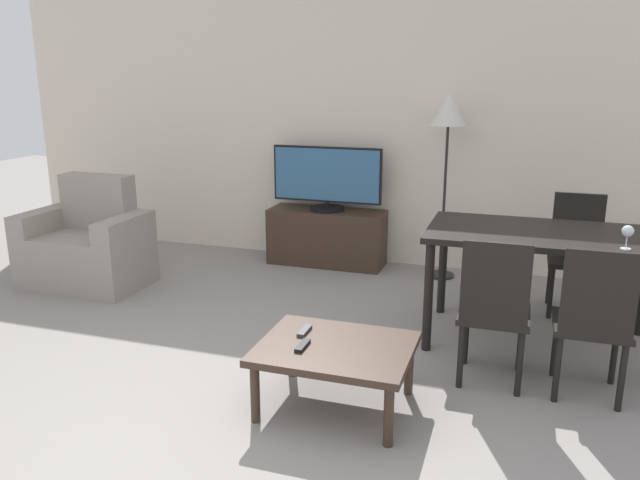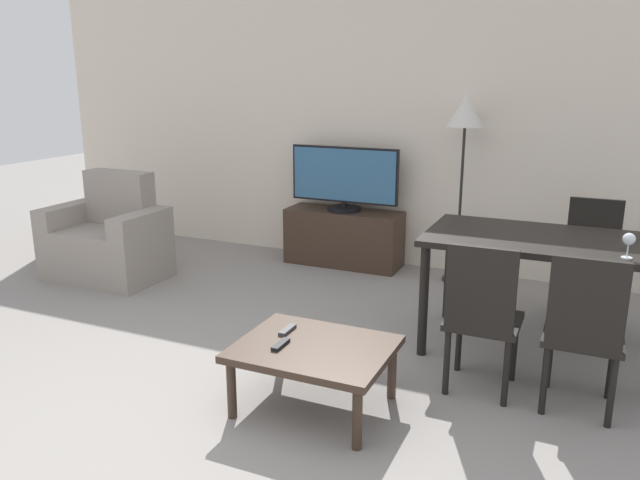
{
  "view_description": "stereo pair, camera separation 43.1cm",
  "coord_description": "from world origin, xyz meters",
  "px_view_note": "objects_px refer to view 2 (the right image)",
  "views": [
    {
      "loc": [
        1.42,
        -2.22,
        1.76
      ],
      "look_at": [
        0.12,
        1.73,
        0.65
      ],
      "focal_mm": 35.0,
      "sensor_mm": 36.0,
      "label": 1
    },
    {
      "loc": [
        1.83,
        -2.07,
        1.76
      ],
      "look_at": [
        0.12,
        1.73,
        0.65
      ],
      "focal_mm": 35.0,
      "sensor_mm": 36.0,
      "label": 2
    }
  ],
  "objects_px": {
    "tv": "(344,179)",
    "armchair": "(108,241)",
    "dining_chair_near": "(482,313)",
    "floor_lamp": "(465,121)",
    "coffee_table": "(314,353)",
    "dining_chair_near_right": "(584,328)",
    "wine_glass_left": "(629,241)",
    "remote_primary": "(287,330)",
    "tv_stand": "(344,237)",
    "dining_table": "(547,251)",
    "remote_secondary": "(281,344)",
    "dining_chair_far": "(591,256)"
  },
  "relations": [
    {
      "from": "tv_stand",
      "to": "floor_lamp",
      "type": "bearing_deg",
      "value": -2.67
    },
    {
      "from": "floor_lamp",
      "to": "remote_secondary",
      "type": "xyz_separation_m",
      "value": [
        -0.4,
        -2.55,
        -1.01
      ]
    },
    {
      "from": "dining_chair_near",
      "to": "dining_chair_near_right",
      "type": "relative_size",
      "value": 1.0
    },
    {
      "from": "coffee_table",
      "to": "floor_lamp",
      "type": "xyz_separation_m",
      "value": [
        0.24,
        2.47,
        1.07
      ]
    },
    {
      "from": "dining_chair_near_right",
      "to": "wine_glass_left",
      "type": "bearing_deg",
      "value": 67.26
    },
    {
      "from": "tv_stand",
      "to": "floor_lamp",
      "type": "height_order",
      "value": "floor_lamp"
    },
    {
      "from": "armchair",
      "to": "tv",
      "type": "bearing_deg",
      "value": 34.37
    },
    {
      "from": "tv",
      "to": "dining_chair_near_right",
      "type": "distance_m",
      "value": 2.96
    },
    {
      "from": "remote_primary",
      "to": "dining_chair_near_right",
      "type": "bearing_deg",
      "value": 15.25
    },
    {
      "from": "coffee_table",
      "to": "floor_lamp",
      "type": "distance_m",
      "value": 2.7
    },
    {
      "from": "coffee_table",
      "to": "dining_table",
      "type": "relative_size",
      "value": 0.55
    },
    {
      "from": "tv_stand",
      "to": "dining_chair_near_right",
      "type": "xyz_separation_m",
      "value": [
        2.15,
        -2.0,
        0.23
      ]
    },
    {
      "from": "remote_secondary",
      "to": "wine_glass_left",
      "type": "height_order",
      "value": "wine_glass_left"
    },
    {
      "from": "floor_lamp",
      "to": "wine_glass_left",
      "type": "distance_m",
      "value": 2.04
    },
    {
      "from": "coffee_table",
      "to": "remote_primary",
      "type": "xyz_separation_m",
      "value": [
        -0.21,
        0.11,
        0.05
      ]
    },
    {
      "from": "floor_lamp",
      "to": "tv_stand",
      "type": "bearing_deg",
      "value": 177.33
    },
    {
      "from": "tv_stand",
      "to": "dining_chair_near_right",
      "type": "distance_m",
      "value": 2.95
    },
    {
      "from": "tv",
      "to": "remote_secondary",
      "type": "bearing_deg",
      "value": -75.13
    },
    {
      "from": "wine_glass_left",
      "to": "dining_chair_near_right",
      "type": "bearing_deg",
      "value": -112.74
    },
    {
      "from": "coffee_table",
      "to": "dining_chair_near",
      "type": "height_order",
      "value": "dining_chair_near"
    },
    {
      "from": "dining_chair_near",
      "to": "wine_glass_left",
      "type": "distance_m",
      "value": 0.9
    },
    {
      "from": "remote_primary",
      "to": "wine_glass_left",
      "type": "distance_m",
      "value": 1.95
    },
    {
      "from": "tv",
      "to": "dining_chair_near",
      "type": "bearing_deg",
      "value": -50.82
    },
    {
      "from": "tv_stand",
      "to": "wine_glass_left",
      "type": "height_order",
      "value": "wine_glass_left"
    },
    {
      "from": "dining_chair_near_right",
      "to": "remote_secondary",
      "type": "height_order",
      "value": "dining_chair_near_right"
    },
    {
      "from": "dining_chair_near",
      "to": "floor_lamp",
      "type": "xyz_separation_m",
      "value": [
        -0.54,
        1.95,
        0.9
      ]
    },
    {
      "from": "coffee_table",
      "to": "remote_secondary",
      "type": "relative_size",
      "value": 5.43
    },
    {
      "from": "dining_chair_near_right",
      "to": "dining_chair_near",
      "type": "bearing_deg",
      "value": 180.0
    },
    {
      "from": "dining_table",
      "to": "remote_primary",
      "type": "bearing_deg",
      "value": -137.82
    },
    {
      "from": "tv_stand",
      "to": "dining_chair_far",
      "type": "relative_size",
      "value": 1.22
    },
    {
      "from": "tv_stand",
      "to": "coffee_table",
      "type": "bearing_deg",
      "value": -71.4
    },
    {
      "from": "tv",
      "to": "remote_primary",
      "type": "distance_m",
      "value": 2.54
    },
    {
      "from": "floor_lamp",
      "to": "wine_glass_left",
      "type": "bearing_deg",
      "value": -51.07
    },
    {
      "from": "armchair",
      "to": "remote_primary",
      "type": "xyz_separation_m",
      "value": [
        2.4,
        -1.21,
        0.04
      ]
    },
    {
      "from": "tv",
      "to": "armchair",
      "type": "bearing_deg",
      "value": -145.63
    },
    {
      "from": "armchair",
      "to": "dining_chair_near_right",
      "type": "bearing_deg",
      "value": -11.49
    },
    {
      "from": "dining_chair_near",
      "to": "remote_secondary",
      "type": "xyz_separation_m",
      "value": [
        -0.94,
        -0.6,
        -0.11
      ]
    },
    {
      "from": "dining_table",
      "to": "remote_primary",
      "type": "relative_size",
      "value": 9.93
    },
    {
      "from": "dining_chair_far",
      "to": "dining_chair_near_right",
      "type": "distance_m",
      "value": 1.45
    },
    {
      "from": "dining_chair_near",
      "to": "armchair",
      "type": "bearing_deg",
      "value": 166.8
    },
    {
      "from": "armchair",
      "to": "remote_secondary",
      "type": "distance_m",
      "value": 2.82
    },
    {
      "from": "coffee_table",
      "to": "dining_chair_far",
      "type": "distance_m",
      "value": 2.37
    },
    {
      "from": "armchair",
      "to": "wine_glass_left",
      "type": "height_order",
      "value": "armchair"
    },
    {
      "from": "tv_stand",
      "to": "floor_lamp",
      "type": "distance_m",
      "value": 1.57
    },
    {
      "from": "armchair",
      "to": "floor_lamp",
      "type": "relative_size",
      "value": 0.62
    },
    {
      "from": "dining_chair_near",
      "to": "floor_lamp",
      "type": "bearing_deg",
      "value": 105.51
    },
    {
      "from": "dining_table",
      "to": "dining_chair_near",
      "type": "xyz_separation_m",
      "value": [
        -0.26,
        -0.72,
        -0.2
      ]
    },
    {
      "from": "tv",
      "to": "dining_chair_near",
      "type": "xyz_separation_m",
      "value": [
        1.63,
        -2.0,
        -0.34
      ]
    },
    {
      "from": "dining_chair_near_right",
      "to": "floor_lamp",
      "type": "height_order",
      "value": "floor_lamp"
    },
    {
      "from": "tv_stand",
      "to": "dining_table",
      "type": "relative_size",
      "value": 0.73
    }
  ]
}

